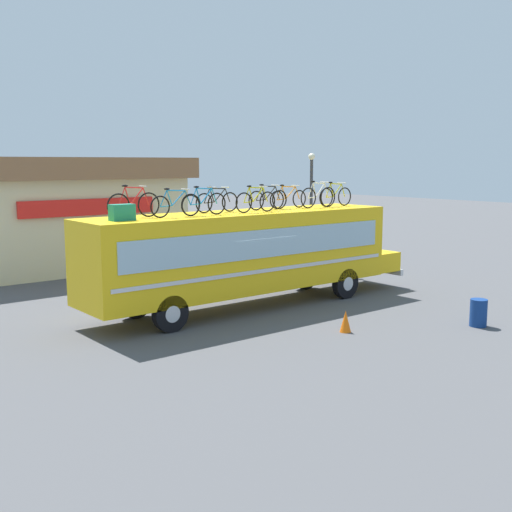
% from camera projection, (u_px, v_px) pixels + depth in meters
% --- Properties ---
extents(ground_plane, '(120.00, 120.00, 0.00)m').
position_uv_depth(ground_plane, '(243.00, 308.00, 21.47)').
color(ground_plane, '#4C4C4F').
extents(bus, '(12.72, 2.48, 3.26)m').
position_uv_depth(bus, '(248.00, 252.00, 21.30)').
color(bus, yellow).
rests_on(bus, ground).
extents(luggage_bag_1, '(0.69, 0.36, 0.46)m').
position_uv_depth(luggage_bag_1, '(122.00, 212.00, 17.87)').
color(luggage_bag_1, '#1E7F66').
rests_on(luggage_bag_1, bus).
extents(rooftop_bicycle_1, '(1.74, 0.44, 0.98)m').
position_uv_depth(rooftop_bicycle_1, '(134.00, 204.00, 18.74)').
color(rooftop_bicycle_1, black).
rests_on(rooftop_bicycle_1, bus).
extents(rooftop_bicycle_2, '(1.73, 0.44, 0.88)m').
position_uv_depth(rooftop_bicycle_2, '(176.00, 205.00, 19.02)').
color(rooftop_bicycle_2, black).
rests_on(rooftop_bicycle_2, bus).
extents(rooftop_bicycle_3, '(1.66, 0.44, 0.92)m').
position_uv_depth(rooftop_bicycle_3, '(204.00, 203.00, 19.62)').
color(rooftop_bicycle_3, black).
rests_on(rooftop_bicycle_3, bus).
extents(rooftop_bicycle_4, '(1.69, 0.44, 0.87)m').
position_uv_depth(rooftop_bicycle_4, '(217.00, 201.00, 20.75)').
color(rooftop_bicycle_4, black).
rests_on(rooftop_bicycle_4, bus).
extents(rooftop_bicycle_5, '(1.67, 0.44, 0.90)m').
position_uv_depth(rooftop_bicycle_5, '(256.00, 201.00, 20.81)').
color(rooftop_bicycle_5, black).
rests_on(rooftop_bicycle_5, bus).
extents(rooftop_bicycle_6, '(1.72, 0.44, 0.90)m').
position_uv_depth(rooftop_bicycle_6, '(268.00, 199.00, 21.94)').
color(rooftop_bicycle_6, black).
rests_on(rooftop_bicycle_6, bus).
extents(rooftop_bicycle_7, '(1.72, 0.44, 0.86)m').
position_uv_depth(rooftop_bicycle_7, '(288.00, 198.00, 22.61)').
color(rooftop_bicycle_7, black).
rests_on(rooftop_bicycle_7, bus).
extents(rooftop_bicycle_8, '(1.73, 0.44, 0.98)m').
position_uv_depth(rooftop_bicycle_8, '(318.00, 197.00, 22.90)').
color(rooftop_bicycle_8, black).
rests_on(rooftop_bicycle_8, bus).
extents(rooftop_bicycle_9, '(1.68, 0.44, 0.92)m').
position_uv_depth(rooftop_bicycle_9, '(335.00, 196.00, 23.69)').
color(rooftop_bicycle_9, black).
rests_on(rooftop_bicycle_9, bus).
extents(roadside_building, '(10.93, 10.58, 5.10)m').
position_uv_depth(roadside_building, '(46.00, 209.00, 30.96)').
color(roadside_building, beige).
rests_on(roadside_building, ground).
extents(trash_bin, '(0.50, 0.50, 0.83)m').
position_uv_depth(trash_bin, '(478.00, 313.00, 19.03)').
color(trash_bin, navy).
rests_on(trash_bin, ground).
extents(traffic_cone, '(0.33, 0.33, 0.64)m').
position_uv_depth(traffic_cone, '(346.00, 321.00, 18.39)').
color(traffic_cone, orange).
rests_on(traffic_cone, ground).
extents(street_lamp, '(0.30, 0.30, 5.29)m').
position_uv_depth(street_lamp, '(311.00, 203.00, 28.52)').
color(street_lamp, '#38383D').
rests_on(street_lamp, ground).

